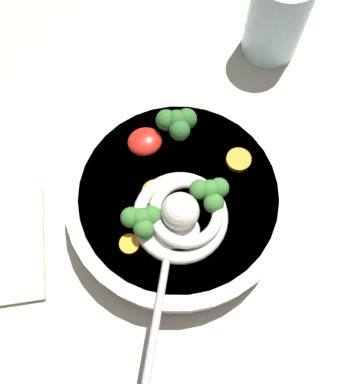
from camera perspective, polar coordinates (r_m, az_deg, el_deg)
name	(u,v)px	position (r cm, az deg, el deg)	size (l,w,h in cm)	color
table_slab	(200,228)	(48.73, 3.26, -5.31)	(100.63, 100.63, 3.10)	#BCB29E
soup_bowl	(178,199)	(45.43, 0.00, -1.08)	(25.59, 25.59, 4.97)	silver
noodle_pile	(182,214)	(40.84, 0.49, -3.28)	(11.33, 11.11, 4.56)	silver
soup_spoon	(170,241)	(40.70, -1.30, -7.24)	(10.48, 16.99, 1.60)	#B7B7BC
chili_sauce_dollop	(145,142)	(44.98, -5.00, 7.40)	(3.97, 3.57, 1.79)	red
broccoli_floret_front	(142,220)	(40.10, -5.41, -4.12)	(4.26, 3.67, 3.37)	#7A9E60
broccoli_floret_center	(210,192)	(41.08, 4.67, 0.04)	(4.24, 3.65, 3.35)	#7A9E60
broccoli_floret_right	(177,123)	(44.39, -0.20, 10.19)	(4.67, 4.02, 3.70)	#7A9E60
carrot_slice_left	(155,193)	(42.90, -3.48, -0.08)	(2.88, 2.88, 0.64)	orange
carrot_slice_extra_a	(129,244)	(41.51, -7.24, -7.61)	(2.12, 2.12, 0.51)	orange
carrot_slice_near_spoon	(195,245)	(41.09, 2.45, -7.87)	(2.37, 2.37, 0.69)	orange
carrot_slice_far	(239,160)	(44.94, 8.84, 4.72)	(2.84, 2.84, 0.62)	orange
drinking_glass	(277,17)	(57.68, 14.32, 23.75)	(7.86, 7.86, 11.58)	silver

